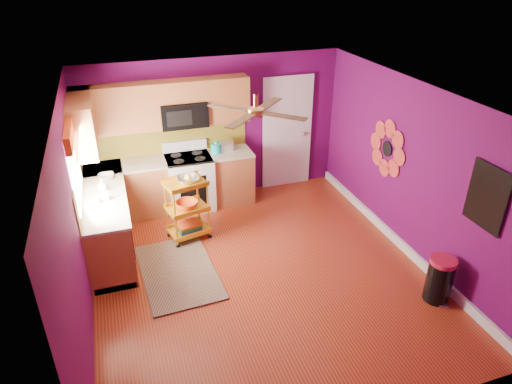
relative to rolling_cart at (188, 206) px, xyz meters
name	(u,v)px	position (x,y,z in m)	size (l,w,h in m)	color
ground	(260,272)	(0.77, -1.19, -0.56)	(5.00, 5.00, 0.00)	maroon
room_envelope	(263,167)	(0.80, -1.19, 1.08)	(4.54, 5.04, 2.52)	#5A0A50
lower_cabinets	(146,200)	(-0.58, 0.62, -0.12)	(2.81, 2.31, 0.94)	brown
electric_range	(190,181)	(0.22, 0.98, -0.07)	(0.76, 0.66, 1.13)	white
upper_cabinetry	(140,112)	(-0.47, 0.98, 1.24)	(2.80, 2.30, 1.26)	brown
left_window	(72,150)	(-1.45, -0.14, 1.18)	(0.08, 1.35, 1.08)	white
panel_door	(287,134)	(2.12, 1.28, 0.47)	(0.95, 0.11, 2.15)	white
right_wall_art	(427,168)	(3.00, -1.53, 0.89)	(0.04, 2.74, 1.04)	black
ceiling_fan	(256,111)	(0.77, -0.99, 1.73)	(1.01, 1.01, 0.26)	#BF8C3F
shag_rug	(178,271)	(-0.33, -0.83, -0.54)	(0.99, 1.61, 0.02)	black
rolling_cart	(188,206)	(0.00, 0.00, 0.00)	(0.68, 0.56, 1.08)	gold
trash_can	(440,279)	(2.76, -2.43, -0.24)	(0.41, 0.41, 0.63)	black
teal_kettle	(216,148)	(0.72, 1.03, 0.47)	(0.18, 0.18, 0.21)	#16ABA5
toaster	(226,145)	(0.91, 1.08, 0.47)	(0.22, 0.15, 0.18)	beige
soap_bottle_a	(105,193)	(-1.14, -0.13, 0.49)	(0.09, 0.10, 0.21)	#EA3F72
soap_bottle_b	(102,185)	(-1.17, 0.16, 0.48)	(0.15, 0.15, 0.19)	white
counter_dish	(106,176)	(-1.11, 0.58, 0.41)	(0.24, 0.24, 0.06)	white
counter_cup	(97,199)	(-1.25, -0.17, 0.43)	(0.11, 0.11, 0.09)	white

